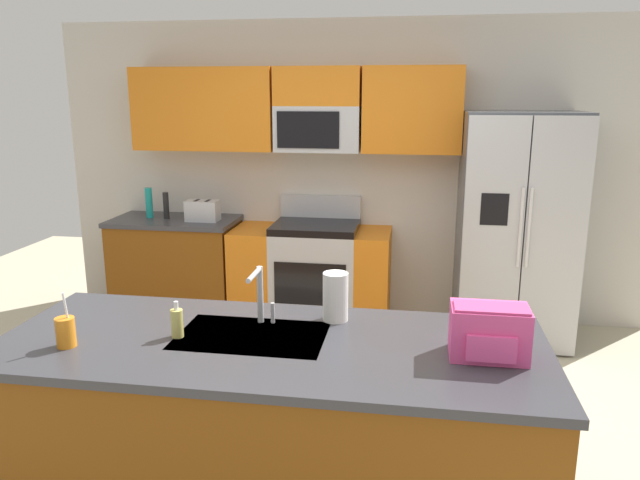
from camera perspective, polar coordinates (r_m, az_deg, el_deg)
The scene contains 14 objects.
ground_plane at distance 3.80m, azimuth -1.41°, elevation -17.79°, with size 9.00×9.00×0.00m, color beige.
kitchen_wall_unit at distance 5.35m, azimuth 1.10°, elevation 8.19°, with size 5.20×0.43×2.60m.
back_counter at distance 5.63m, azimuth -13.34°, elevation -2.50°, with size 1.10×0.63×0.90m.
range_oven at distance 5.29m, azimuth -0.80°, elevation -3.24°, with size 1.36×0.61×1.10m.
refrigerator at distance 5.09m, azimuth 18.00°, elevation 1.00°, with size 0.90×0.76×1.85m.
island_counter at distance 2.96m, azimuth -4.56°, elevation -17.44°, with size 2.47×0.98×0.90m.
toaster at distance 5.35m, azimuth -11.01°, elevation 2.74°, with size 0.28×0.16×0.18m.
pepper_mill at distance 5.53m, azimuth -14.32°, elevation 3.18°, with size 0.05×0.05×0.23m, color black.
bottle_teal at distance 5.60m, azimuth -15.83°, elevation 3.39°, with size 0.06×0.06×0.27m, color teal.
sink_faucet at distance 2.90m, azimuth -5.71°, elevation -4.80°, with size 0.09×0.21×0.28m.
drink_cup_orange at distance 2.89m, azimuth -22.88°, elevation -7.99°, with size 0.08×0.08×0.25m.
soap_dispenser at distance 2.84m, azimuth -13.34°, elevation -7.60°, with size 0.06×0.06×0.17m.
paper_towel_roll at distance 2.95m, azimuth 1.47°, elevation -5.37°, with size 0.12×0.12×0.24m, color white.
backpack at distance 2.65m, azimuth 15.67°, elevation -8.26°, with size 0.32×0.22×0.23m.
Camera 1 is at (0.60, -3.18, 1.98)m, focal length 33.91 mm.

